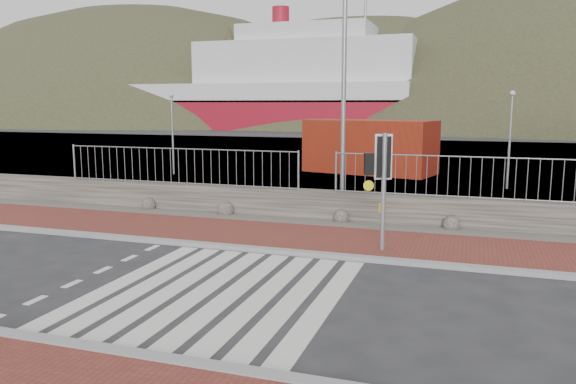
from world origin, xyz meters
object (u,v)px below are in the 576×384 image
(ferry, at_px, (264,91))
(streetlight, at_px, (348,66))
(traffic_signal_far, at_px, (382,167))
(shipping_container, at_px, (370,147))

(ferry, distance_m, streetlight, 65.00)
(traffic_signal_far, height_order, streetlight, streetlight)
(streetlight, height_order, shipping_container, streetlight)
(ferry, bearing_deg, traffic_signal_far, -67.03)
(ferry, xyz_separation_m, shipping_container, (24.08, -48.26, -3.99))
(ferry, distance_m, traffic_signal_far, 69.68)
(traffic_signal_far, xyz_separation_m, shipping_container, (-3.08, 15.83, -0.74))
(ferry, height_order, streetlight, ferry)
(ferry, height_order, traffic_signal_far, ferry)
(ferry, distance_m, shipping_container, 54.08)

